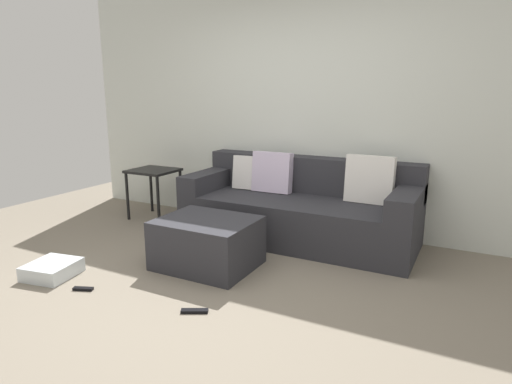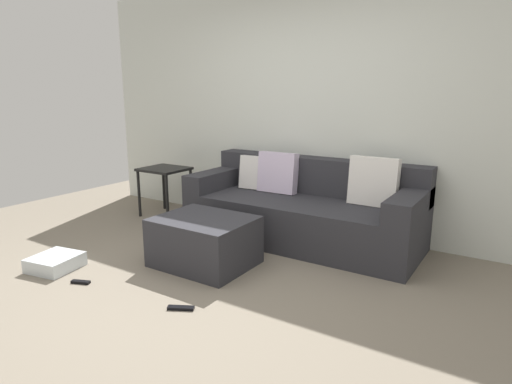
{
  "view_description": "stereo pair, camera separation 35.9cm",
  "coord_description": "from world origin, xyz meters",
  "px_view_note": "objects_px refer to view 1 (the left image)",
  "views": [
    {
      "loc": [
        1.81,
        -2.48,
        1.53
      ],
      "look_at": [
        -0.04,
        1.07,
        0.6
      ],
      "focal_mm": 30.53,
      "sensor_mm": 36.0,
      "label": 1
    },
    {
      "loc": [
        2.12,
        -2.3,
        1.53
      ],
      "look_at": [
        -0.04,
        1.07,
        0.6
      ],
      "focal_mm": 30.53,
      "sensor_mm": 36.0,
      "label": 2
    }
  ],
  "objects_px": {
    "side_table": "(154,177)",
    "remote_near_ottoman": "(195,311)",
    "couch_sectional": "(300,208)",
    "storage_bin": "(52,269)",
    "remote_by_storage_bin": "(83,289)",
    "ottoman": "(207,243)"
  },
  "relations": [
    {
      "from": "ottoman",
      "to": "remote_by_storage_bin",
      "type": "relative_size",
      "value": 5.28
    },
    {
      "from": "remote_near_ottoman",
      "to": "remote_by_storage_bin",
      "type": "bearing_deg",
      "value": 158.63
    },
    {
      "from": "ottoman",
      "to": "remote_near_ottoman",
      "type": "bearing_deg",
      "value": -62.68
    },
    {
      "from": "remote_by_storage_bin",
      "to": "ottoman",
      "type": "bearing_deg",
      "value": 33.49
    },
    {
      "from": "remote_near_ottoman",
      "to": "side_table",
      "type": "bearing_deg",
      "value": 108.34
    },
    {
      "from": "remote_near_ottoman",
      "to": "remote_by_storage_bin",
      "type": "distance_m",
      "value": 0.99
    },
    {
      "from": "side_table",
      "to": "remote_near_ottoman",
      "type": "distance_m",
      "value": 2.57
    },
    {
      "from": "side_table",
      "to": "couch_sectional",
      "type": "bearing_deg",
      "value": 2.77
    },
    {
      "from": "ottoman",
      "to": "remote_near_ottoman",
      "type": "height_order",
      "value": "ottoman"
    },
    {
      "from": "couch_sectional",
      "to": "side_table",
      "type": "bearing_deg",
      "value": -177.23
    },
    {
      "from": "ottoman",
      "to": "side_table",
      "type": "bearing_deg",
      "value": 145.5
    },
    {
      "from": "storage_bin",
      "to": "side_table",
      "type": "height_order",
      "value": "side_table"
    },
    {
      "from": "remote_by_storage_bin",
      "to": "side_table",
      "type": "bearing_deg",
      "value": 92.42
    },
    {
      "from": "couch_sectional",
      "to": "remote_by_storage_bin",
      "type": "height_order",
      "value": "couch_sectional"
    },
    {
      "from": "ottoman",
      "to": "remote_near_ottoman",
      "type": "xyz_separation_m",
      "value": [
        0.39,
        -0.75,
        -0.21
      ]
    },
    {
      "from": "couch_sectional",
      "to": "side_table",
      "type": "distance_m",
      "value": 1.89
    },
    {
      "from": "side_table",
      "to": "remote_near_ottoman",
      "type": "xyz_separation_m",
      "value": [
        1.82,
        -1.74,
        -0.5
      ]
    },
    {
      "from": "couch_sectional",
      "to": "remote_near_ottoman",
      "type": "distance_m",
      "value": 1.86
    },
    {
      "from": "storage_bin",
      "to": "remote_by_storage_bin",
      "type": "distance_m",
      "value": 0.45
    },
    {
      "from": "couch_sectional",
      "to": "remote_near_ottoman",
      "type": "relative_size",
      "value": 12.37
    },
    {
      "from": "couch_sectional",
      "to": "storage_bin",
      "type": "xyz_separation_m",
      "value": [
        -1.49,
        -1.87,
        -0.27
      ]
    },
    {
      "from": "storage_bin",
      "to": "remote_near_ottoman",
      "type": "bearing_deg",
      "value": 1.83
    }
  ]
}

